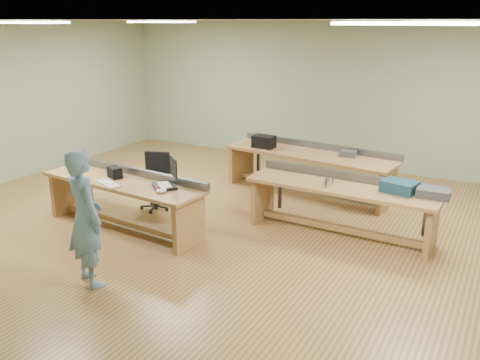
# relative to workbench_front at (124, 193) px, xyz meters

# --- Properties ---
(floor) EXTENTS (10.00, 10.00, 0.00)m
(floor) POSITION_rel_workbench_front_xyz_m (1.46, 0.93, -0.55)
(floor) COLOR olive
(floor) RESTS_ON ground
(ceiling) EXTENTS (10.00, 10.00, 0.00)m
(ceiling) POSITION_rel_workbench_front_xyz_m (1.46, 0.93, 2.45)
(ceiling) COLOR silver
(ceiling) RESTS_ON wall_back
(wall_back) EXTENTS (10.00, 0.04, 3.00)m
(wall_back) POSITION_rel_workbench_front_xyz_m (1.46, 4.93, 0.95)
(wall_back) COLOR gray
(wall_back) RESTS_ON floor
(wall_left) EXTENTS (0.04, 8.00, 3.00)m
(wall_left) POSITION_rel_workbench_front_xyz_m (-3.54, 0.93, 0.95)
(wall_left) COLOR gray
(wall_left) RESTS_ON floor
(fluor_panels) EXTENTS (6.20, 3.50, 0.03)m
(fluor_panels) POSITION_rel_workbench_front_xyz_m (1.46, 0.93, 2.42)
(fluor_panels) COLOR white
(fluor_panels) RESTS_ON ceiling
(workbench_front) EXTENTS (2.75, 0.92, 0.86)m
(workbench_front) POSITION_rel_workbench_front_xyz_m (0.00, 0.00, 0.00)
(workbench_front) COLOR #95663E
(workbench_front) RESTS_ON floor
(workbench_mid) EXTENTS (2.75, 0.78, 0.86)m
(workbench_mid) POSITION_rel_workbench_front_xyz_m (2.90, 1.34, 0.00)
(workbench_mid) COLOR #95663E
(workbench_mid) RESTS_ON floor
(workbench_back) EXTENTS (3.19, 1.17, 0.86)m
(workbench_back) POSITION_rel_workbench_front_xyz_m (1.79, 2.87, 0.01)
(workbench_back) COLOR #95663E
(workbench_back) RESTS_ON floor
(person) EXTENTS (0.70, 0.59, 1.64)m
(person) POSITION_rel_workbench_front_xyz_m (0.77, -1.51, 0.27)
(person) COLOR #6789A8
(person) RESTS_ON floor
(laptop_base) EXTENTS (0.46, 0.46, 0.04)m
(laptop_base) POSITION_rel_workbench_front_xyz_m (0.75, 0.01, 0.22)
(laptop_base) COLOR black
(laptop_base) RESTS_ON workbench_front
(laptop_screen) EXTENTS (0.28, 0.25, 0.28)m
(laptop_screen) POSITION_rel_workbench_front_xyz_m (0.84, 0.12, 0.48)
(laptop_screen) COLOR black
(laptop_screen) RESTS_ON laptop_base
(keyboard) EXTENTS (0.50, 0.32, 0.03)m
(keyboard) POSITION_rel_workbench_front_xyz_m (-0.04, -0.27, 0.21)
(keyboard) COLOR beige
(keyboard) RESTS_ON workbench_front
(trackball_mouse) EXTENTS (0.14, 0.16, 0.07)m
(trackball_mouse) POSITION_rel_workbench_front_xyz_m (0.84, -0.18, 0.23)
(trackball_mouse) COLOR white
(trackball_mouse) RESTS_ON workbench_front
(camera_bag) EXTENTS (0.28, 0.24, 0.16)m
(camera_bag) POSITION_rel_workbench_front_xyz_m (-0.19, 0.04, 0.28)
(camera_bag) COLOR black
(camera_bag) RESTS_ON workbench_front
(task_chair) EXTENTS (0.64, 0.64, 0.93)m
(task_chair) POSITION_rel_workbench_front_xyz_m (-0.13, 0.89, -0.21)
(task_chair) COLOR black
(task_chair) RESTS_ON floor
(parts_bin_teal) EXTENTS (0.50, 0.41, 0.16)m
(parts_bin_teal) POSITION_rel_workbench_front_xyz_m (3.67, 1.42, 0.28)
(parts_bin_teal) COLOR #143241
(parts_bin_teal) RESTS_ON workbench_mid
(parts_bin_grey) EXTENTS (0.43, 0.29, 0.12)m
(parts_bin_grey) POSITION_rel_workbench_front_xyz_m (4.12, 1.42, 0.26)
(parts_bin_grey) COLOR #363639
(parts_bin_grey) RESTS_ON workbench_mid
(mug) EXTENTS (0.15, 0.15, 0.10)m
(mug) POSITION_rel_workbench_front_xyz_m (2.72, 1.27, 0.25)
(mug) COLOR #363639
(mug) RESTS_ON workbench_mid
(drinks_can) EXTENTS (0.08, 0.08, 0.12)m
(drinks_can) POSITION_rel_workbench_front_xyz_m (2.76, 1.18, 0.26)
(drinks_can) COLOR silver
(drinks_can) RESTS_ON workbench_mid
(storage_box_back) EXTENTS (0.39, 0.28, 0.22)m
(storage_box_back) POSITION_rel_workbench_front_xyz_m (0.91, 2.80, 0.31)
(storage_box_back) COLOR black
(storage_box_back) RESTS_ON workbench_back
(tray_back) EXTENTS (0.28, 0.21, 0.11)m
(tray_back) POSITION_rel_workbench_front_xyz_m (2.48, 2.92, 0.25)
(tray_back) COLOR #363639
(tray_back) RESTS_ON workbench_back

